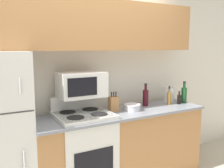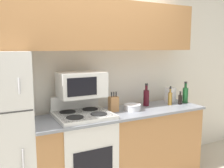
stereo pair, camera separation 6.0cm
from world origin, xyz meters
name	(u,v)px [view 1 (the left image)]	position (x,y,z in m)	size (l,w,h in m)	color
wall_back	(84,80)	(0.00, 0.66, 1.27)	(8.00, 0.05, 2.55)	silver
lower_cabinets	(121,146)	(0.33, 0.28, 0.46)	(2.17, 0.60, 0.91)	#B27A47
upper_cabinets	(90,25)	(0.00, 0.46, 1.94)	(2.83, 0.35, 0.58)	#B27A47
stove	(84,152)	(-0.18, 0.27, 0.49)	(0.62, 0.59, 1.11)	silver
microwave	(82,85)	(-0.15, 0.38, 1.26)	(0.53, 0.33, 0.29)	silver
knife_block	(113,104)	(0.24, 0.32, 1.00)	(0.11, 0.08, 0.24)	#B27A47
bowl	(132,107)	(0.46, 0.25, 0.95)	(0.21, 0.21, 0.08)	silver
bottle_wine_green	(184,94)	(1.35, 0.27, 1.03)	(0.08, 0.08, 0.30)	#194C23
bottle_soy_sauce	(179,99)	(1.22, 0.23, 0.98)	(0.05, 0.05, 0.18)	black
bottle_wine_red	(146,97)	(0.76, 0.38, 1.03)	(0.08, 0.08, 0.30)	#470F19
bottle_vinegar	(169,98)	(1.08, 0.27, 1.00)	(0.06, 0.06, 0.24)	olive
kettle	(169,95)	(1.19, 0.39, 1.01)	(0.16, 0.16, 0.23)	white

